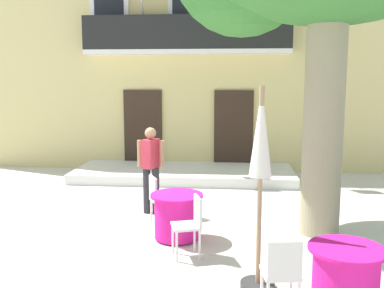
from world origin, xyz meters
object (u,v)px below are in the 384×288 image
at_px(cafe_chair_middle_0, 159,197).
at_px(cafe_chair_middle_1, 191,222).
at_px(cafe_table_middle, 177,216).
at_px(pedestrian_near_entrance, 151,165).
at_px(cafe_table_near_tree, 345,278).
at_px(cafe_umbrella, 260,159).
at_px(cafe_chair_near_tree_1, 282,271).

bearing_deg(cafe_chair_middle_0, cafe_chair_middle_1, -62.03).
height_order(cafe_table_middle, cafe_chair_middle_1, cafe_chair_middle_1).
distance_m(cafe_table_middle, pedestrian_near_entrance, 1.63).
distance_m(cafe_chair_middle_0, pedestrian_near_entrance, 0.89).
relative_size(cafe_table_middle, pedestrian_near_entrance, 0.51).
bearing_deg(cafe_table_near_tree, pedestrian_near_entrance, 129.53).
distance_m(cafe_table_near_tree, cafe_chair_middle_1, 2.37).
bearing_deg(cafe_table_near_tree, cafe_umbrella, 154.13).
bearing_deg(cafe_umbrella, pedestrian_near_entrance, 122.41).
relative_size(cafe_chair_middle_0, pedestrian_near_entrance, 0.54).
xyz_separation_m(cafe_chair_near_tree_1, pedestrian_near_entrance, (-2.14, 3.65, 0.43)).
height_order(cafe_table_near_tree, pedestrian_near_entrance, pedestrian_near_entrance).
relative_size(cafe_table_near_tree, cafe_table_middle, 1.00).
bearing_deg(cafe_table_near_tree, cafe_table_middle, 136.08).
relative_size(cafe_chair_middle_1, cafe_umbrella, 0.36).
height_order(cafe_table_middle, cafe_umbrella, cafe_umbrella).
bearing_deg(cafe_table_middle, cafe_chair_middle_1, -66.66).
bearing_deg(cafe_table_middle, cafe_chair_near_tree_1, -57.44).
height_order(cafe_chair_near_tree_1, cafe_chair_middle_0, same).
xyz_separation_m(cafe_table_near_tree, cafe_chair_near_tree_1, (-0.73, -0.18, 0.14)).
relative_size(cafe_chair_near_tree_1, cafe_table_middle, 1.05).
height_order(cafe_chair_near_tree_1, cafe_umbrella, cafe_umbrella).
relative_size(cafe_chair_near_tree_1, cafe_chair_middle_1, 1.00).
distance_m(cafe_table_near_tree, cafe_chair_middle_0, 3.78).
distance_m(cafe_chair_near_tree_1, cafe_chair_middle_0, 3.47).
bearing_deg(cafe_chair_middle_0, cafe_table_near_tree, -46.58).
bearing_deg(cafe_chair_middle_1, cafe_chair_middle_0, 117.97).
distance_m(cafe_chair_near_tree_1, cafe_table_middle, 2.72).
height_order(cafe_chair_middle_0, cafe_chair_middle_1, same).
distance_m(cafe_table_near_tree, pedestrian_near_entrance, 4.55).
bearing_deg(cafe_table_middle, cafe_chair_middle_0, 122.59).
height_order(cafe_table_middle, cafe_chair_middle_0, cafe_chair_middle_0).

